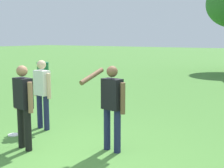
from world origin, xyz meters
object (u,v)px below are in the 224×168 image
person_thrower (42,90)px  frisbee (13,135)px  person_catcher (112,102)px  trash_can_beside_table (43,72)px  person_bystander (23,102)px

person_thrower → frisbee: bearing=-105.0°
person_catcher → frisbee: bearing=-170.4°
frisbee → trash_can_beside_table: 8.47m
person_catcher → frisbee: person_catcher is taller
frisbee → trash_can_beside_table: size_ratio=0.25×
trash_can_beside_table → frisbee: bearing=-48.9°
person_thrower → trash_can_beside_table: 8.08m
person_thrower → person_catcher: 2.18m
frisbee → person_thrower: bearing=75.0°
person_thrower → person_catcher: (2.16, -0.33, 0.02)m
person_thrower → person_catcher: same height
person_thrower → person_catcher: size_ratio=1.00×
person_catcher → trash_can_beside_table: size_ratio=1.71×
person_catcher → person_bystander: size_ratio=1.00×
frisbee → trash_can_beside_table: trash_can_beside_table is taller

